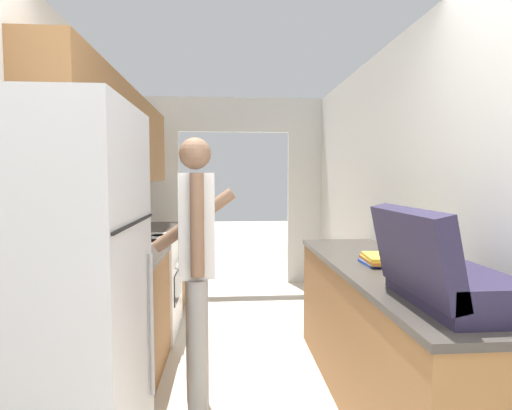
{
  "coord_description": "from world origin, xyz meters",
  "views": [
    {
      "loc": [
        -0.11,
        -1.08,
        1.44
      ],
      "look_at": [
        0.17,
        2.67,
        1.18
      ],
      "focal_mm": 28.0,
      "sensor_mm": 36.0,
      "label": 1
    }
  ],
  "objects_px": {
    "person": "(196,266)",
    "book_stack": "(380,260)",
    "suitcase": "(440,274)",
    "range_oven": "(144,285)",
    "refrigerator": "(51,315)"
  },
  "relations": [
    {
      "from": "person",
      "to": "book_stack",
      "type": "distance_m",
      "value": 1.16
    },
    {
      "from": "suitcase",
      "to": "book_stack",
      "type": "distance_m",
      "value": 0.81
    },
    {
      "from": "range_oven",
      "to": "suitcase",
      "type": "height_order",
      "value": "suitcase"
    },
    {
      "from": "range_oven",
      "to": "person",
      "type": "distance_m",
      "value": 1.47
    },
    {
      "from": "person",
      "to": "book_stack",
      "type": "relative_size",
      "value": 5.76
    },
    {
      "from": "person",
      "to": "book_stack",
      "type": "height_order",
      "value": "person"
    },
    {
      "from": "range_oven",
      "to": "book_stack",
      "type": "distance_m",
      "value": 2.2
    },
    {
      "from": "refrigerator",
      "to": "person",
      "type": "height_order",
      "value": "refrigerator"
    },
    {
      "from": "refrigerator",
      "to": "person",
      "type": "relative_size",
      "value": 1.04
    },
    {
      "from": "person",
      "to": "refrigerator",
      "type": "bearing_deg",
      "value": 136.35
    },
    {
      "from": "refrigerator",
      "to": "book_stack",
      "type": "relative_size",
      "value": 5.97
    },
    {
      "from": "person",
      "to": "range_oven",
      "type": "bearing_deg",
      "value": 17.24
    },
    {
      "from": "person",
      "to": "suitcase",
      "type": "xyz_separation_m",
      "value": [
        1.11,
        -0.79,
        0.12
      ]
    },
    {
      "from": "suitcase",
      "to": "range_oven",
      "type": "bearing_deg",
      "value": 129.43
    },
    {
      "from": "suitcase",
      "to": "book_stack",
      "type": "height_order",
      "value": "suitcase"
    }
  ]
}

